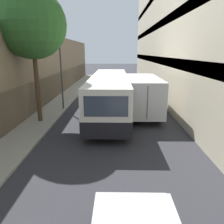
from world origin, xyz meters
The scene contains 7 objects.
ground_plane centered at (0.00, 15.00, 0.00)m, with size 150.00×150.00×0.00m, color #2B2B30.
sidewalk_left centered at (-4.74, 15.00, 0.06)m, with size 2.04×60.00×0.12m.
building_left_shopfront centered at (-6.86, 15.00, 2.75)m, with size 2.40×60.00×6.05m.
bus centered at (-0.24, 17.38, 1.52)m, with size 2.54×11.84×2.84m.
box_truck centered at (2.07, 18.17, 1.53)m, with size 2.37×7.98×2.74m.
street_lamp centered at (-3.97, 18.55, 5.14)m, with size 0.36×0.80×7.33m.
street_tree_left centered at (-4.74, 15.35, 6.04)m, with size 4.07×4.07×7.97m.
Camera 1 is at (0.21, 1.75, 4.47)m, focal length 35.00 mm.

